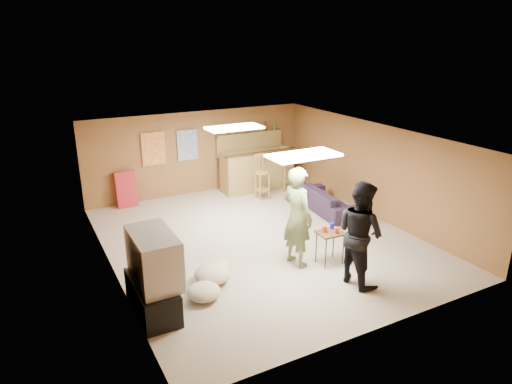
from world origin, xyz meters
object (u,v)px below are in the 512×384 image
sofa (328,200)px  tv_body (154,258)px  person_black (360,233)px  person_olive (297,217)px  bar_counter (257,170)px  tray_table (330,248)px

sofa → tv_body: bearing=119.9°
person_black → sofa: (1.56, 2.97, -0.64)m
sofa → person_olive: bearing=137.6°
sofa → bar_counter: bearing=23.8°
bar_counter → person_olive: bearing=-108.6°
bar_counter → person_black: person_black is taller
tv_body → person_black: 3.41m
person_olive → person_black: bearing=-161.8°
person_black → sofa: person_black is taller
sofa → tray_table: size_ratio=3.00×
person_olive → person_black: (0.57, -1.06, -0.03)m
person_black → bar_counter: bearing=-13.3°
bar_counter → tray_table: 4.55m
sofa → tray_table: bearing=150.0°
person_olive → person_black: 1.20m
tv_body → bar_counter: 6.09m
person_olive → sofa: (2.14, 1.92, -0.66)m
bar_counter → tray_table: (-0.85, -4.46, -0.23)m
person_black → person_olive: bearing=24.3°
bar_counter → sofa: 2.39m
bar_counter → person_black: 5.31m
bar_counter → tv_body: bearing=-133.0°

